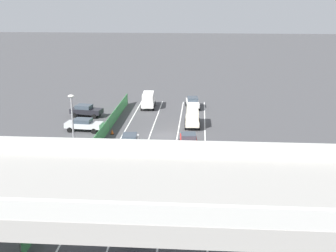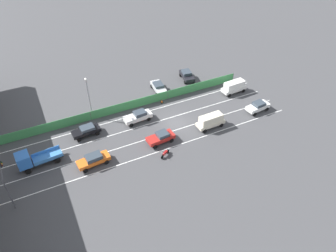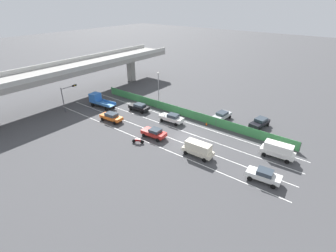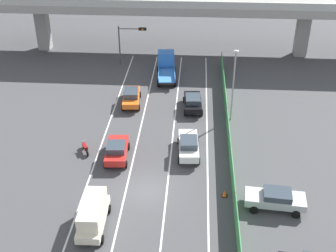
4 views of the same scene
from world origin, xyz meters
name	(u,v)px [view 1 (image 1 of 4)]	position (x,y,z in m)	size (l,w,h in m)	color
ground_plane	(163,136)	(0.00, 0.00, 0.00)	(300.00, 300.00, 0.00)	#424244
lane_line_left_edge	(205,152)	(-4.96, 5.24, 0.00)	(0.14, 46.48, 0.01)	silver
lane_line_mid_left	(175,151)	(-1.65, 5.24, 0.00)	(0.14, 46.48, 0.01)	silver
lane_line_mid_right	(144,150)	(1.65, 5.24, 0.00)	(0.14, 46.48, 0.01)	silver
lane_line_right_edge	(114,150)	(4.96, 5.24, 0.00)	(0.14, 46.48, 0.01)	silver
elevated_overpass	(113,195)	(0.00, 30.48, 6.60)	(55.36, 8.40, 8.18)	gray
green_fence	(96,142)	(6.93, 5.24, 0.83)	(0.10, 42.58, 1.66)	#3D8E4C
car_van_cream	(192,117)	(-3.35, -4.38, 1.25)	(2.03, 4.67, 2.22)	beige
car_sedan_black	(112,173)	(3.45, 13.98, 0.88)	(2.22, 4.43, 1.55)	black
car_hatchback_white	(193,102)	(-3.18, -14.01, 0.92)	(2.26, 4.34, 1.67)	silver
car_sedan_white	(130,142)	(3.23, 5.42, 0.94)	(2.16, 4.76, 1.73)	white
car_taxi_orange	(187,178)	(-3.26, 14.74, 0.91)	(2.25, 4.70, 1.64)	orange
car_sedan_red	(188,141)	(-3.10, 4.28, 0.89)	(2.26, 4.34, 1.63)	red
car_van_white	(148,100)	(3.43, -13.71, 1.27)	(2.18, 4.80, 2.25)	silver
flatbed_truck_blue	(137,214)	(0.00, 22.53, 1.38)	(2.67, 6.08, 2.71)	black
motorcycle	(217,148)	(-6.15, 5.08, 0.46)	(1.05, 1.76, 0.93)	black
parked_sedan_dark	(86,110)	(11.45, -8.21, 0.92)	(4.55, 2.64, 1.63)	black
parked_wagon_silver	(84,124)	(10.02, -1.40, 0.88)	(4.68, 2.36, 1.55)	#B2B5B7
traffic_light	(209,207)	(-4.93, 25.55, 3.66)	(3.60, 0.42, 5.11)	#47474C
street_lamp	(73,127)	(7.38, 11.97, 4.56)	(0.60, 0.36, 7.56)	gray
traffic_cone	(112,132)	(6.27, -0.31, 0.28)	(0.47, 0.47, 0.60)	orange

